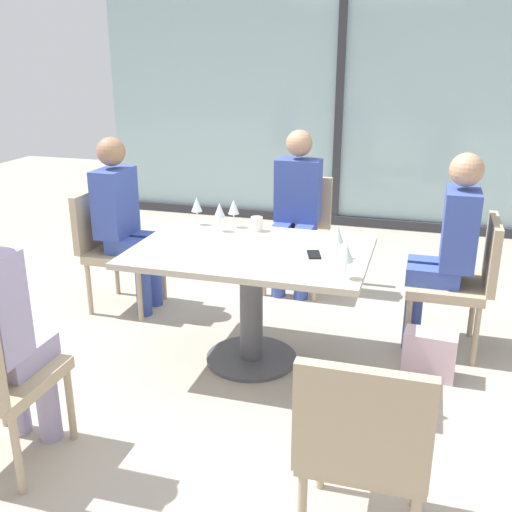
{
  "coord_description": "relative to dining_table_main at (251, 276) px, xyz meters",
  "views": [
    {
      "loc": [
        0.95,
        -3.15,
        1.83
      ],
      "look_at": [
        0.0,
        0.1,
        0.65
      ],
      "focal_mm": 41.76,
      "sensor_mm": 36.0,
      "label": 1
    }
  ],
  "objects": [
    {
      "name": "window_wall_backdrop",
      "position": [
        0.0,
        3.2,
        0.65
      ],
      "size": [
        5.24,
        0.1,
        2.7
      ],
      "color": "#99B7BC",
      "rests_on": "ground_plane"
    },
    {
      "name": "chair_far_right",
      "position": [
        1.21,
        0.52,
        -0.06
      ],
      "size": [
        0.5,
        0.46,
        0.87
      ],
      "color": "tan",
      "rests_on": "ground_plane"
    },
    {
      "name": "wine_glass_3",
      "position": [
        -0.24,
        0.39,
        0.3
      ],
      "size": [
        0.07,
        0.07,
        0.18
      ],
      "color": "silver",
      "rests_on": "dining_table_main"
    },
    {
      "name": "chair_front_right",
      "position": [
        0.82,
        -1.31,
        -0.06
      ],
      "size": [
        0.46,
        0.5,
        0.87
      ],
      "color": "tan",
      "rests_on": "ground_plane"
    },
    {
      "name": "person_near_window",
      "position": [
        -0.0,
        1.2,
        0.14
      ],
      "size": [
        0.34,
        0.39,
        1.26
      ],
      "color": "#384C9E",
      "rests_on": "ground_plane"
    },
    {
      "name": "coffee_cup",
      "position": [
        -0.07,
        0.35,
        0.22
      ],
      "size": [
        0.08,
        0.08,
        0.09
      ],
      "primitive_type": "cylinder",
      "color": "white",
      "rests_on": "dining_table_main"
    },
    {
      "name": "person_far_left",
      "position": [
        -1.11,
        0.52,
        0.14
      ],
      "size": [
        0.39,
        0.34,
        1.26
      ],
      "color": "#384C9E",
      "rests_on": "ground_plane"
    },
    {
      "name": "wine_glass_4",
      "position": [
        0.5,
        -0.02,
        0.3
      ],
      "size": [
        0.07,
        0.07,
        0.18
      ],
      "color": "silver",
      "rests_on": "dining_table_main"
    },
    {
      "name": "wine_glass_1",
      "position": [
        0.6,
        -0.32,
        0.3
      ],
      "size": [
        0.07,
        0.07,
        0.18
      ],
      "color": "silver",
      "rests_on": "dining_table_main"
    },
    {
      "name": "wine_glass_0",
      "position": [
        -0.29,
        0.28,
        0.3
      ],
      "size": [
        0.07,
        0.07,
        0.18
      ],
      "color": "silver",
      "rests_on": "dining_table_main"
    },
    {
      "name": "cell_phone_on_table",
      "position": [
        0.37,
        -0.01,
        0.17
      ],
      "size": [
        0.11,
        0.16,
        0.01
      ],
      "primitive_type": "cube",
      "rotation": [
        0.0,
        0.0,
        0.29
      ],
      "color": "black",
      "rests_on": "dining_table_main"
    },
    {
      "name": "chair_far_left",
      "position": [
        -1.21,
        0.52,
        -0.06
      ],
      "size": [
        0.5,
        0.46,
        0.87
      ],
      "color": "tan",
      "rests_on": "ground_plane"
    },
    {
      "name": "dining_table_main",
      "position": [
        0.0,
        0.0,
        0.0
      ],
      "size": [
        1.37,
        0.94,
        0.73
      ],
      "color": "#BCB29E",
      "rests_on": "ground_plane"
    },
    {
      "name": "handbag_0",
      "position": [
        1.06,
        0.11,
        -0.42
      ],
      "size": [
        0.31,
        0.18,
        0.28
      ],
      "primitive_type": "cube",
      "rotation": [
        0.0,
        0.0,
        -0.08
      ],
      "color": "beige",
      "rests_on": "ground_plane"
    },
    {
      "name": "chair_near_window",
      "position": [
        0.0,
        1.31,
        -0.06
      ],
      "size": [
        0.46,
        0.51,
        0.87
      ],
      "color": "tan",
      "rests_on": "ground_plane"
    },
    {
      "name": "wine_glass_2",
      "position": [
        -0.49,
        0.38,
        0.3
      ],
      "size": [
        0.07,
        0.07,
        0.18
      ],
      "color": "silver",
      "rests_on": "dining_table_main"
    },
    {
      "name": "ground_plane",
      "position": [
        0.0,
        0.0,
        -0.56
      ],
      "size": [
        12.0,
        12.0,
        0.0
      ],
      "primitive_type": "plane",
      "color": "#A89E8E"
    },
    {
      "name": "person_far_right",
      "position": [
        1.11,
        0.52,
        0.14
      ],
      "size": [
        0.39,
        0.34,
        1.26
      ],
      "color": "#384C9E",
      "rests_on": "ground_plane"
    }
  ]
}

